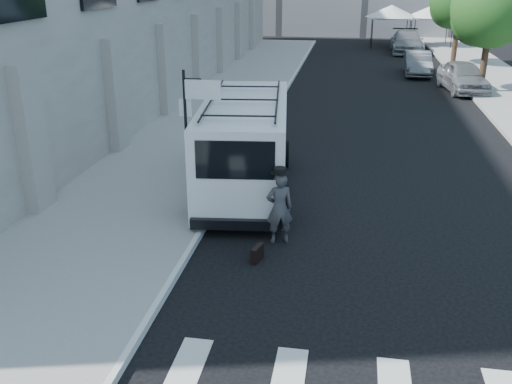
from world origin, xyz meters
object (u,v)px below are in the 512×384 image
(briefcase, at_px, (257,254))
(parked_car_a, at_px, (463,77))
(businessman, at_px, (279,208))
(suitcase, at_px, (215,208))
(parked_car_b, at_px, (418,63))
(parked_car_c, at_px, (407,42))
(cargo_van, at_px, (246,144))

(briefcase, distance_m, parked_car_a, 20.84)
(parked_car_a, bearing_deg, businessman, -117.88)
(businessman, xyz_separation_m, briefcase, (-0.34, -0.99, -0.66))
(briefcase, bearing_deg, suitcase, 140.05)
(businessman, relative_size, parked_car_b, 0.40)
(briefcase, distance_m, suitcase, 2.45)
(briefcase, bearing_deg, parked_car_c, 95.37)
(parked_car_b, xyz_separation_m, parked_car_c, (0.11, 9.64, 0.11))
(briefcase, height_order, parked_car_b, parked_car_b)
(suitcase, height_order, parked_car_c, parked_car_c)
(cargo_van, bearing_deg, suitcase, -105.73)
(businessman, bearing_deg, parked_car_a, -130.07)
(suitcase, distance_m, parked_car_c, 32.49)
(businessman, relative_size, suitcase, 1.56)
(parked_car_b, distance_m, parked_car_c, 9.64)
(suitcase, height_order, cargo_van, cargo_van)
(businessman, relative_size, cargo_van, 0.24)
(briefcase, xyz_separation_m, parked_car_b, (5.49, 24.08, 0.51))
(briefcase, bearing_deg, parked_car_a, 84.31)
(parked_car_a, bearing_deg, briefcase, -117.79)
(businessman, distance_m, parked_car_a, 19.78)
(cargo_van, xyz_separation_m, parked_car_a, (8.33, 15.24, -0.54))
(briefcase, relative_size, parked_car_c, 0.08)
(businessman, relative_size, briefcase, 3.79)
(cargo_van, xyz_separation_m, parked_car_b, (6.53, 19.80, -0.62))
(suitcase, bearing_deg, businessman, -22.66)
(businessman, height_order, briefcase, businessman)
(parked_car_a, bearing_deg, parked_car_c, 89.48)
(businessman, relative_size, parked_car_a, 0.37)
(cargo_van, bearing_deg, parked_car_c, 70.89)
(parked_car_a, xyz_separation_m, parked_car_c, (-1.69, 14.20, 0.04))
(cargo_van, height_order, parked_car_a, cargo_van)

